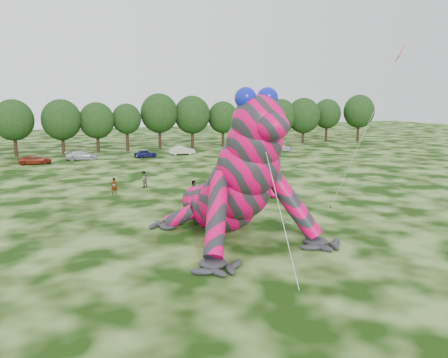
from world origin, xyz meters
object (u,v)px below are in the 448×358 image
tree_6 (14,128)px  spectator_1 (144,179)px  tree_14 (280,121)px  car_2 (35,160)px  tree_11 (192,122)px  car_4 (145,154)px  tree_15 (303,121)px  tree_7 (62,127)px  spectator_3 (273,161)px  tree_10 (159,121)px  flying_kite (395,65)px  car_5 (182,150)px  tree_8 (97,128)px  tree_9 (127,127)px  car_6 (246,149)px  spectator_5 (194,188)px  inflatable_gecko (217,160)px  car_7 (281,148)px  spectator_0 (114,186)px  tree_13 (257,121)px  tree_17 (359,118)px  tree_12 (223,124)px  car_3 (82,155)px

tree_6 → spectator_1: bearing=-65.5°
tree_14 → car_2: tree_14 is taller
tree_11 → car_4: (-11.40, -10.67, -4.40)m
tree_11 → tree_15: tree_11 is taller
tree_7 → tree_15: tree_15 is taller
tree_11 → spectator_3: 27.73m
tree_10 → car_4: bearing=-114.4°
tree_11 → tree_15: 24.69m
flying_kite → car_5: 46.29m
tree_8 → tree_9: tree_8 is taller
car_6 → spectator_5: size_ratio=2.92×
flying_kite → inflatable_gecko: bearing=172.2°
inflatable_gecko → car_2: bearing=100.7°
tree_7 → car_7: tree_7 is taller
tree_9 → spectator_1: bearing=-96.1°
spectator_5 → spectator_0: size_ratio=0.88×
car_7 → spectator_5: 38.53m
tree_11 → tree_14: 19.69m
inflatable_gecko → car_4: size_ratio=5.70×
car_2 → car_5: bearing=-86.7°
tree_8 → spectator_0: tree_8 is taller
tree_8 → tree_15: bearing=1.1°
car_5 → car_7: (18.09, -2.53, -0.08)m
spectator_3 → spectator_5: 20.61m
tree_6 → car_4: 22.33m
tree_13 → spectator_5: size_ratio=6.47×
tree_11 → tree_17: bearing=-2.3°
tree_10 → spectator_0: 39.98m
tree_8 → tree_11: tree_11 is taller
tree_12 → tree_7: bearing=-178.2°
tree_12 → spectator_0: (-26.04, -36.57, -3.59)m
tree_12 → spectator_1: bearing=-123.4°
tree_13 → tree_14: size_ratio=1.08×
flying_kite → tree_10: (-6.75, 53.95, -7.12)m
tree_12 → car_5: 14.41m
tree_10 → car_2: size_ratio=2.26×
inflatable_gecko → flying_kite: 16.05m
spectator_3 → tree_8: bearing=-98.7°
inflatable_gecko → flying_kite: size_ratio=1.48×
tree_10 → tree_15: bearing=-1.5°
tree_9 → tree_11: tree_11 is taller
tree_9 → tree_12: tree_12 is taller
flying_kite → car_5: (-5.08, 44.52, -11.63)m
tree_8 → tree_9: size_ratio=1.03×
tree_17 → car_2: (-66.27, -10.23, -4.50)m
tree_11 → spectator_0: bearing=-118.1°
car_7 → spectator_1: (-29.66, -23.00, 0.26)m
car_3 → spectator_3: (24.94, -17.56, 0.15)m
inflatable_gecko → spectator_3: (17.48, 24.44, -4.42)m
tree_14 → tree_11: bearing=-178.5°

